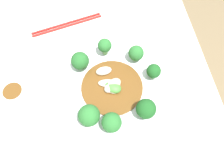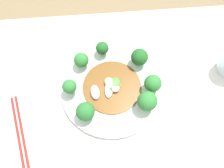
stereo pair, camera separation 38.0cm
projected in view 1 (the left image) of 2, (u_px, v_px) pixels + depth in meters
ground_plane at (104, 146)px, 1.31m from camera, size 8.00×8.00×0.00m
table at (102, 127)px, 0.97m from camera, size 1.19×0.69×0.77m
plate at (112, 89)px, 0.62m from camera, size 0.30×0.30×0.02m
broccoli_southwest at (80, 61)px, 0.62m from camera, size 0.05×0.05×0.06m
broccoli_north at (154, 71)px, 0.61m from camera, size 0.04×0.04×0.05m
broccoli_southeast at (89, 116)px, 0.54m from camera, size 0.06×0.06×0.07m
broccoli_northeast at (146, 109)px, 0.55m from camera, size 0.05×0.05×0.06m
broccoli_northwest at (136, 53)px, 0.63m from camera, size 0.05×0.05×0.05m
broccoli_west at (105, 46)px, 0.64m from camera, size 0.04×0.04×0.06m
broccoli_east at (112, 123)px, 0.53m from camera, size 0.05×0.05×0.06m
stirfry_center at (111, 85)px, 0.61m from camera, size 0.17×0.17×0.02m
chopsticks at (67, 25)px, 0.74m from camera, size 0.08×0.24×0.01m
sauce_dish at (13, 92)px, 0.62m from camera, size 0.07×0.07×0.02m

